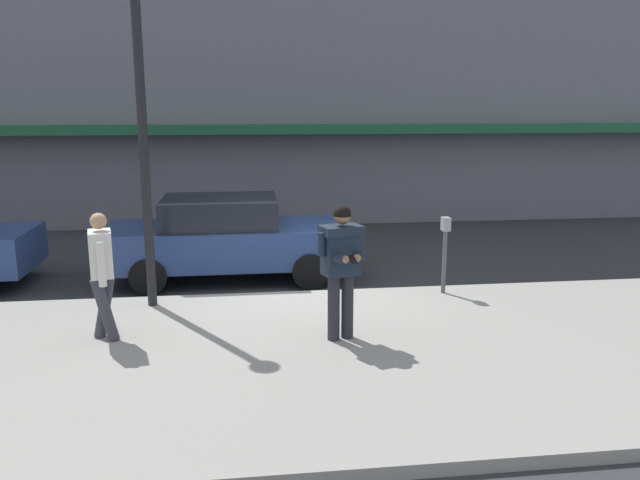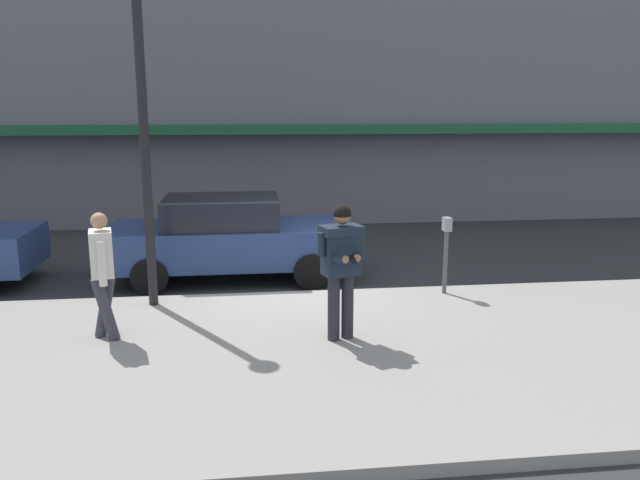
{
  "view_description": "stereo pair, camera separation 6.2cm",
  "coord_description": "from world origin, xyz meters",
  "px_view_note": "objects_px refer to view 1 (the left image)",
  "views": [
    {
      "loc": [
        -0.86,
        -10.19,
        3.15
      ],
      "look_at": [
        0.13,
        -2.46,
        1.49
      ],
      "focal_mm": 35.0,
      "sensor_mm": 36.0,
      "label": 1
    },
    {
      "loc": [
        -0.8,
        -10.2,
        3.15
      ],
      "look_at": [
        0.13,
        -2.46,
        1.49
      ],
      "focal_mm": 35.0,
      "sensor_mm": 36.0,
      "label": 2
    }
  ],
  "objects_px": {
    "parking_meter": "(445,244)",
    "parked_sedan_mid": "(228,237)",
    "street_lamp_post": "(141,108)",
    "man_texting_on_phone": "(341,258)",
    "pedestrian_in_light_coat": "(102,268)"
  },
  "relations": [
    {
      "from": "street_lamp_post",
      "to": "parking_meter",
      "type": "distance_m",
      "value": 5.17
    },
    {
      "from": "street_lamp_post",
      "to": "man_texting_on_phone",
      "type": "bearing_deg",
      "value": -34.09
    },
    {
      "from": "man_texting_on_phone",
      "to": "street_lamp_post",
      "type": "relative_size",
      "value": 0.37
    },
    {
      "from": "parked_sedan_mid",
      "to": "parking_meter",
      "type": "height_order",
      "value": "parked_sedan_mid"
    },
    {
      "from": "parking_meter",
      "to": "pedestrian_in_light_coat",
      "type": "bearing_deg",
      "value": -164.06
    },
    {
      "from": "man_texting_on_phone",
      "to": "street_lamp_post",
      "type": "xyz_separation_m",
      "value": [
        -2.68,
        1.81,
        1.89
      ]
    },
    {
      "from": "pedestrian_in_light_coat",
      "to": "street_lamp_post",
      "type": "relative_size",
      "value": 0.35
    },
    {
      "from": "parked_sedan_mid",
      "to": "parking_meter",
      "type": "bearing_deg",
      "value": -27.47
    },
    {
      "from": "parking_meter",
      "to": "parked_sedan_mid",
      "type": "bearing_deg",
      "value": 152.53
    },
    {
      "from": "pedestrian_in_light_coat",
      "to": "street_lamp_post",
      "type": "xyz_separation_m",
      "value": [
        0.41,
        1.41,
        2.03
      ]
    },
    {
      "from": "parking_meter",
      "to": "street_lamp_post",
      "type": "bearing_deg",
      "value": -179.39
    },
    {
      "from": "man_texting_on_phone",
      "to": "pedestrian_in_light_coat",
      "type": "relative_size",
      "value": 1.06
    },
    {
      "from": "street_lamp_post",
      "to": "parking_meter",
      "type": "xyz_separation_m",
      "value": [
        4.7,
        0.05,
        -2.17
      ]
    },
    {
      "from": "man_texting_on_phone",
      "to": "parking_meter",
      "type": "height_order",
      "value": "man_texting_on_phone"
    },
    {
      "from": "parked_sedan_mid",
      "to": "parking_meter",
      "type": "distance_m",
      "value": 4.0
    }
  ]
}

